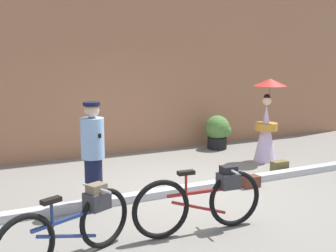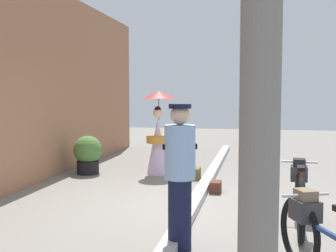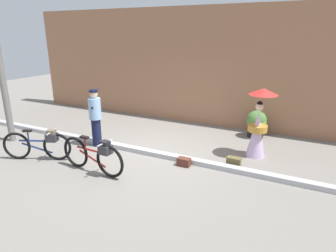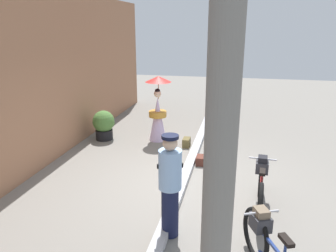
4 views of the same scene
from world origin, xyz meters
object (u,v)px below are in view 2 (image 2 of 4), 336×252
Objects in this scene: bicycle_far_side at (325,241)px; backpack_on_pavement at (196,173)px; person_officer at (180,173)px; person_with_parasol at (158,134)px; potted_plant_by_door at (88,153)px; backpack_spare at (216,187)px; bicycle_near_officer at (299,194)px.

bicycle_far_side is 4.96× the size of backpack_on_pavement.
person_with_parasol is at bearing 16.62° from person_officer.
person_officer is 3.95m from backpack_on_pavement.
potted_plant_by_door is 2.52× the size of backpack_on_pavement.
bicycle_near_officer is at bearing -143.91° from backpack_spare.
bicycle_near_officer is 3.31m from backpack_on_pavement.
person_with_parasol is (4.21, 1.26, 0.01)m from person_officer.
person_officer is 4.40m from person_with_parasol.
backpack_on_pavement is at bearing 21.83° from bicycle_far_side.
person_officer is at bearing -174.38° from backpack_on_pavement.
backpack_on_pavement is 1.07× the size of backpack_spare.
person_officer is 4.86× the size of backpack_on_pavement.
bicycle_far_side is 6.20m from potted_plant_by_door.
person_officer reaches higher than backpack_spare.
bicycle_near_officer is at bearing -140.08° from person_with_parasol.
person_with_parasol reaches higher than person_officer.
backpack_spare is at bearing 20.69° from bicycle_far_side.
potted_plant_by_door is (2.87, 4.12, 0.01)m from bicycle_near_officer.
bicycle_far_side is 1.97× the size of potted_plant_by_door.
potted_plant_by_door is 2.40m from backpack_on_pavement.
bicycle_near_officer reaches higher than backpack_on_pavement.
bicycle_near_officer reaches higher than potted_plant_by_door.
bicycle_far_side reaches higher than backpack_spare.
person_officer is 1.93× the size of potted_plant_by_door.
backpack_spare is (-1.45, -1.39, -0.76)m from person_with_parasol.
person_with_parasol is 5.79× the size of backpack_spare.
bicycle_near_officer is 1.10× the size of bicycle_far_side.
backpack_spare is (1.70, 1.24, -0.33)m from bicycle_near_officer.
person_with_parasol is at bearing -79.72° from potted_plant_by_door.
bicycle_far_side is at bearing -159.31° from backpack_spare.
bicycle_far_side is at bearing -158.17° from backpack_on_pavement.
bicycle_near_officer is 2.13m from backpack_spare.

